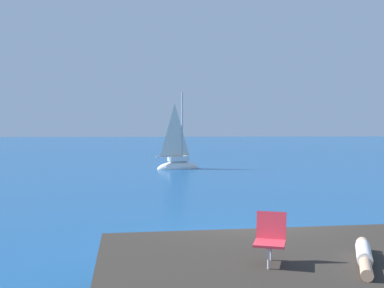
% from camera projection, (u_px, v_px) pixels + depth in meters
% --- Properties ---
extents(ground_plane, '(160.00, 160.00, 0.00)m').
position_uv_depth(ground_plane, '(247.00, 250.00, 11.46)').
color(ground_plane, navy).
extents(shore_ledge, '(7.38, 5.06, 0.90)m').
position_uv_depth(shore_ledge, '(309.00, 285.00, 7.79)').
color(shore_ledge, '#2D2823').
rests_on(shore_ledge, ground).
extents(boulder_seaward, '(1.86, 1.76, 1.15)m').
position_uv_depth(boulder_seaward, '(197.00, 270.00, 9.97)').
color(boulder_seaward, '#272723').
rests_on(boulder_seaward, ground).
extents(sailboat_near, '(3.06, 1.86, 5.52)m').
position_uv_depth(sailboat_near, '(178.00, 164.00, 30.84)').
color(sailboat_near, white).
rests_on(sailboat_near, ground).
extents(person_sunbather, '(0.77, 1.69, 0.25)m').
position_uv_depth(person_sunbather, '(364.00, 256.00, 7.52)').
color(person_sunbather, white).
rests_on(person_sunbather, shore_ledge).
extents(beach_chair, '(0.63, 0.71, 0.80)m').
position_uv_depth(beach_chair, '(270.00, 236.00, 7.49)').
color(beach_chair, '#E03342').
rests_on(beach_chair, shore_ledge).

